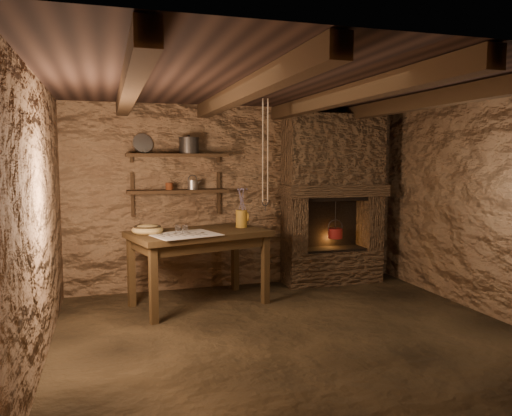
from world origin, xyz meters
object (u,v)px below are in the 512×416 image
object	(u,v)px
stoneware_jug	(242,210)
wooden_bowl	(148,230)
work_table	(199,265)
red_pot	(335,233)
iron_stockpot	(189,146)

from	to	relation	value
stoneware_jug	wooden_bowl	distance (m)	1.17
work_table	red_pot	world-z (taller)	red_pot
iron_stockpot	red_pot	world-z (taller)	iron_stockpot
work_table	iron_stockpot	size ratio (longest dim) A/B	6.94
iron_stockpot	red_pot	bearing A→B (deg)	-3.48
work_table	wooden_bowl	xyz separation A→B (m)	(-0.58, -0.03, 0.44)
work_table	stoneware_jug	bearing A→B (deg)	1.08
wooden_bowl	red_pot	xyz separation A→B (m)	(2.56, 0.52, -0.22)
stoneware_jug	iron_stockpot	xyz separation A→B (m)	(-0.56, 0.45, 0.78)
stoneware_jug	wooden_bowl	world-z (taller)	stoneware_jug
wooden_bowl	iron_stockpot	size ratio (longest dim) A/B	1.43
stoneware_jug	red_pot	size ratio (longest dim) A/B	0.90
work_table	iron_stockpot	bearing A→B (deg)	74.68
work_table	iron_stockpot	distance (m)	1.52
wooden_bowl	red_pot	distance (m)	2.62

